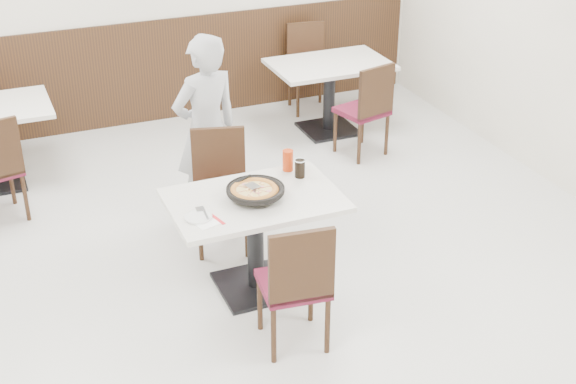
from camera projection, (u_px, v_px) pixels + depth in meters
name	position (u px, v px, depth m)	size (l,w,h in m)	color
floor	(276.00, 286.00, 5.94)	(7.00, 7.00, 0.00)	beige
wainscot_back	(155.00, 71.00, 8.53)	(5.90, 0.03, 1.10)	black
main_table	(255.00, 244.00, 5.76)	(1.20, 0.80, 0.75)	silver
chair_near	(293.00, 281.00, 5.16)	(0.42, 0.42, 0.95)	black
chair_far	(221.00, 194.00, 6.23)	(0.42, 0.42, 0.95)	black
trivet	(263.00, 196.00, 5.57)	(0.12, 0.12, 0.04)	black
pizza_pan	(256.00, 193.00, 5.55)	(0.33, 0.33, 0.01)	black
pizza	(254.00, 192.00, 5.53)	(0.36, 0.36, 0.02)	#B4732E
pizza_server	(253.00, 186.00, 5.55)	(0.08, 0.10, 0.00)	silver
napkin	(207.00, 221.00, 5.29)	(0.17, 0.17, 0.00)	white
side_plate	(198.00, 217.00, 5.33)	(0.19, 0.19, 0.01)	silver
fork	(206.00, 214.00, 5.35)	(0.02, 0.16, 0.00)	silver
cola_glass	(300.00, 169.00, 5.84)	(0.08, 0.08, 0.13)	black
red_cup	(288.00, 160.00, 5.94)	(0.08, 0.08, 0.16)	#B52E0B
diner_person	(206.00, 131.00, 6.49)	(0.59, 0.39, 1.61)	#A5A6A9
bg_table_right	(329.00, 97.00, 8.35)	(1.20, 0.80, 0.75)	silver
bg_chair_right_near	(362.00, 109.00, 7.80)	(0.42, 0.42, 0.95)	black
bg_chair_right_far	(310.00, 69.00, 8.82)	(0.42, 0.42, 0.95)	black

